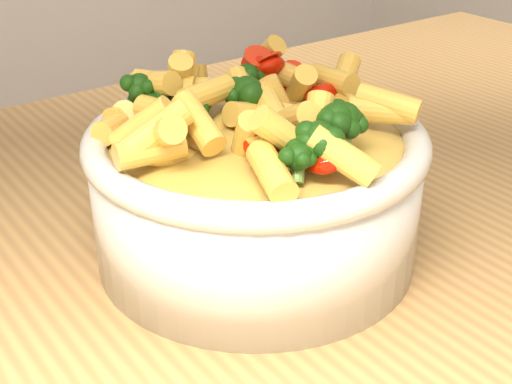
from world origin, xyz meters
TOP-DOWN VIEW (x-y plane):
  - table at (0.00, 0.00)m, footprint 1.20×0.80m
  - serving_bowl at (-0.09, 0.01)m, footprint 0.23×0.23m
  - pasta_salad at (-0.09, 0.01)m, footprint 0.18×0.18m

SIDE VIEW (x-z plane):
  - table at x=0.00m, z-range 0.35..1.25m
  - serving_bowl at x=-0.09m, z-range 0.90..1.00m
  - pasta_salad at x=-0.09m, z-range 0.99..1.03m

